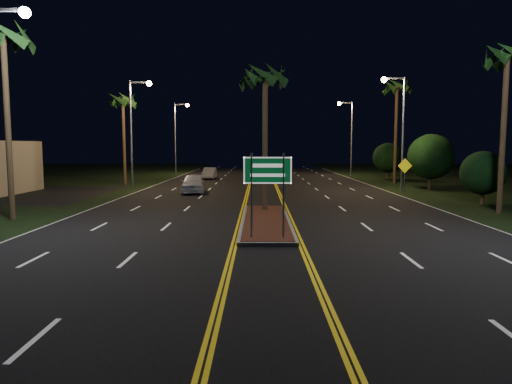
{
  "coord_description": "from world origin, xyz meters",
  "views": [
    {
      "loc": [
        -0.31,
        -14.18,
        3.59
      ],
      "look_at": [
        -0.43,
        2.67,
        1.9
      ],
      "focal_mm": 32.0,
      "sensor_mm": 36.0,
      "label": 1
    }
  ],
  "objects_px": {
    "streetlight_left_mid": "(135,121)",
    "shrub_mid": "(431,157)",
    "palm_left_near": "(3,39)",
    "palm_median": "(265,77)",
    "palm_left_far": "(123,101)",
    "shrub_near": "(483,173)",
    "streetlight_right_far": "(349,129)",
    "streetlight_left_far": "(178,130)",
    "highway_sign": "(268,178)",
    "car_far": "(210,172)",
    "warning_sign": "(405,171)",
    "median_island": "(266,221)",
    "shrub_far": "(388,158)",
    "palm_right_near": "(507,56)",
    "palm_right_far": "(397,88)",
    "car_near": "(193,182)",
    "streetlight_right_mid": "(398,120)"
  },
  "relations": [
    {
      "from": "palm_left_near",
      "to": "palm_right_far",
      "type": "relative_size",
      "value": 0.95
    },
    {
      "from": "streetlight_right_mid",
      "to": "car_far",
      "type": "height_order",
      "value": "streetlight_right_mid"
    },
    {
      "from": "median_island",
      "to": "highway_sign",
      "type": "relative_size",
      "value": 3.2
    },
    {
      "from": "median_island",
      "to": "shrub_near",
      "type": "xyz_separation_m",
      "value": [
        13.5,
        7.0,
        1.86
      ]
    },
    {
      "from": "streetlight_left_mid",
      "to": "palm_right_far",
      "type": "height_order",
      "value": "palm_right_far"
    },
    {
      "from": "palm_left_near",
      "to": "shrub_far",
      "type": "height_order",
      "value": "palm_left_near"
    },
    {
      "from": "palm_right_near",
      "to": "palm_right_far",
      "type": "distance_m",
      "value": 20.02
    },
    {
      "from": "median_island",
      "to": "palm_left_far",
      "type": "height_order",
      "value": "palm_left_far"
    },
    {
      "from": "streetlight_right_far",
      "to": "streetlight_left_far",
      "type": "bearing_deg",
      "value": 174.62
    },
    {
      "from": "palm_right_far",
      "to": "streetlight_left_far",
      "type": "bearing_deg",
      "value": 149.12
    },
    {
      "from": "streetlight_left_mid",
      "to": "streetlight_left_far",
      "type": "distance_m",
      "value": 20.0
    },
    {
      "from": "palm_right_near",
      "to": "shrub_mid",
      "type": "height_order",
      "value": "palm_right_near"
    },
    {
      "from": "median_island",
      "to": "highway_sign",
      "type": "bearing_deg",
      "value": -90.0
    },
    {
      "from": "palm_median",
      "to": "shrub_far",
      "type": "bearing_deg",
      "value": 61.58
    },
    {
      "from": "streetlight_left_far",
      "to": "warning_sign",
      "type": "xyz_separation_m",
      "value": [
        21.41,
        -23.36,
        -3.9
      ]
    },
    {
      "from": "median_island",
      "to": "shrub_near",
      "type": "height_order",
      "value": "shrub_near"
    },
    {
      "from": "highway_sign",
      "to": "palm_left_far",
      "type": "xyz_separation_m",
      "value": [
        -12.8,
        25.2,
        5.34
      ]
    },
    {
      "from": "median_island",
      "to": "streetlight_right_mid",
      "type": "xyz_separation_m",
      "value": [
        10.61,
        15.0,
        5.57
      ]
    },
    {
      "from": "highway_sign",
      "to": "palm_left_near",
      "type": "relative_size",
      "value": 0.33
    },
    {
      "from": "streetlight_left_mid",
      "to": "shrub_mid",
      "type": "bearing_deg",
      "value": 0.0
    },
    {
      "from": "car_near",
      "to": "highway_sign",
      "type": "bearing_deg",
      "value": -78.77
    },
    {
      "from": "streetlight_right_mid",
      "to": "palm_left_far",
      "type": "xyz_separation_m",
      "value": [
        -23.41,
        6.0,
        2.09
      ]
    },
    {
      "from": "shrub_far",
      "to": "car_far",
      "type": "height_order",
      "value": "shrub_far"
    },
    {
      "from": "shrub_near",
      "to": "shrub_mid",
      "type": "height_order",
      "value": "shrub_mid"
    },
    {
      "from": "streetlight_left_mid",
      "to": "car_near",
      "type": "relative_size",
      "value": 1.75
    },
    {
      "from": "shrub_mid",
      "to": "car_near",
      "type": "relative_size",
      "value": 0.9
    },
    {
      "from": "palm_left_near",
      "to": "palm_median",
      "type": "bearing_deg",
      "value": 11.31
    },
    {
      "from": "median_island",
      "to": "streetlight_left_far",
      "type": "distance_m",
      "value": 38.89
    },
    {
      "from": "median_island",
      "to": "warning_sign",
      "type": "xyz_separation_m",
      "value": [
        10.8,
        13.64,
        1.67
      ]
    },
    {
      "from": "streetlight_left_far",
      "to": "shrub_near",
      "type": "distance_m",
      "value": 38.67
    },
    {
      "from": "streetlight_right_far",
      "to": "shrub_mid",
      "type": "xyz_separation_m",
      "value": [
        3.39,
        -18.0,
        -2.93
      ]
    },
    {
      "from": "streetlight_right_far",
      "to": "shrub_far",
      "type": "bearing_deg",
      "value": -62.02
    },
    {
      "from": "highway_sign",
      "to": "shrub_far",
      "type": "bearing_deg",
      "value": 67.43
    },
    {
      "from": "palm_right_far",
      "to": "car_far",
      "type": "height_order",
      "value": "palm_right_far"
    },
    {
      "from": "palm_right_near",
      "to": "car_near",
      "type": "bearing_deg",
      "value": 148.49
    },
    {
      "from": "shrub_mid",
      "to": "shrub_near",
      "type": "bearing_deg",
      "value": -92.86
    },
    {
      "from": "highway_sign",
      "to": "streetlight_left_mid",
      "type": "xyz_separation_m",
      "value": [
        -10.61,
        21.2,
        3.25
      ]
    },
    {
      "from": "palm_left_far",
      "to": "palm_median",
      "type": "bearing_deg",
      "value": -53.82
    },
    {
      "from": "highway_sign",
      "to": "shrub_far",
      "type": "distance_m",
      "value": 35.96
    },
    {
      "from": "palm_right_near",
      "to": "warning_sign",
      "type": "bearing_deg",
      "value": 99.08
    },
    {
      "from": "highway_sign",
      "to": "shrub_mid",
      "type": "bearing_deg",
      "value": 56.56
    },
    {
      "from": "highway_sign",
      "to": "palm_median",
      "type": "distance_m",
      "value": 9.11
    },
    {
      "from": "streetlight_right_far",
      "to": "palm_left_far",
      "type": "bearing_deg",
      "value": -149.12
    },
    {
      "from": "palm_median",
      "to": "shrub_far",
      "type": "xyz_separation_m",
      "value": [
        13.8,
        25.5,
        -4.94
      ]
    },
    {
      "from": "palm_left_far",
      "to": "shrub_far",
      "type": "relative_size",
      "value": 2.22
    },
    {
      "from": "streetlight_right_mid",
      "to": "streetlight_right_far",
      "type": "distance_m",
      "value": 20.0
    },
    {
      "from": "streetlight_left_mid",
      "to": "car_far",
      "type": "height_order",
      "value": "streetlight_left_mid"
    },
    {
      "from": "shrub_near",
      "to": "shrub_mid",
      "type": "bearing_deg",
      "value": 87.14
    },
    {
      "from": "highway_sign",
      "to": "streetlight_left_mid",
      "type": "bearing_deg",
      "value": 116.59
    },
    {
      "from": "median_island",
      "to": "streetlight_right_far",
      "type": "distance_m",
      "value": 37.0
    }
  ]
}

